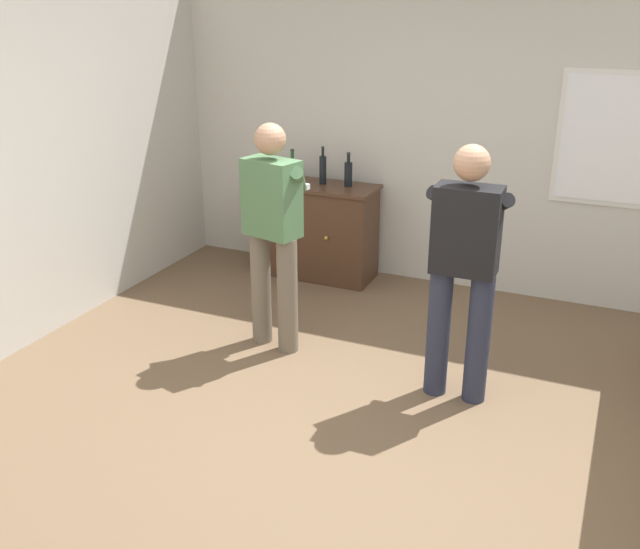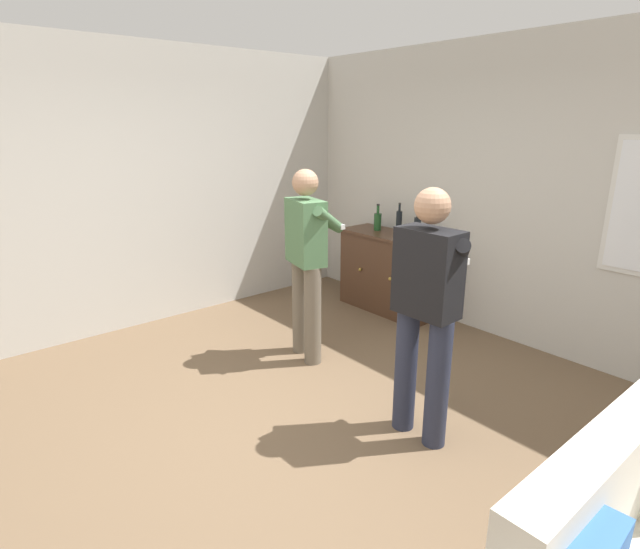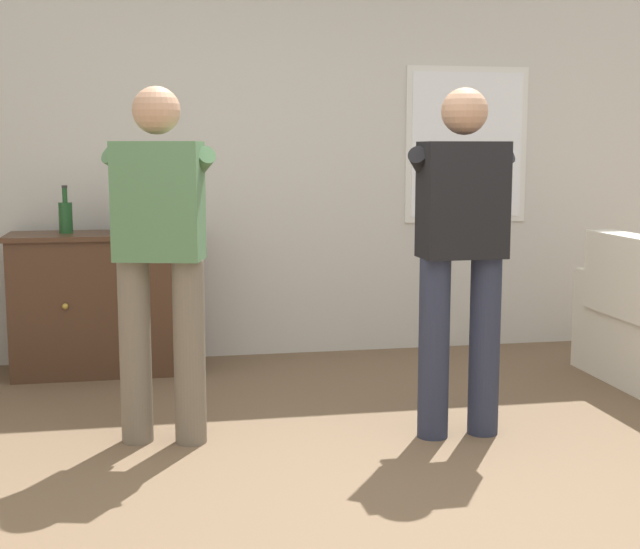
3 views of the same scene
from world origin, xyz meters
The scene contains 9 objects.
ground centered at (0.00, 0.00, 0.00)m, with size 10.40×10.40×0.00m, color brown.
wall_back_with_window centered at (0.03, 2.66, 1.40)m, with size 5.20×0.15×2.80m.
wall_side_left centered at (-2.66, 0.00, 1.40)m, with size 0.12×5.20×2.80m, color beige.
sideboard_cabinet centered at (-1.21, 2.30, 0.44)m, with size 1.17×0.49×0.88m.
bottle_wine_green centered at (-1.14, 2.34, 1.02)m, with size 0.06×0.06×0.34m.
bottle_liquor_amber centered at (-1.43, 2.33, 0.99)m, with size 0.08×0.08×0.29m.
bottle_spirits_clear centered at (-0.89, 2.35, 1.00)m, with size 0.07×0.07×0.30m.
person_standing_left centered at (-0.88, 0.87, 0.94)m, with size 0.54×0.51×1.68m.
person_standing_right centered at (0.54, 0.70, 0.94)m, with size 0.56×0.48×1.68m.
Camera 2 is at (2.36, -1.72, 2.05)m, focal length 28.00 mm.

